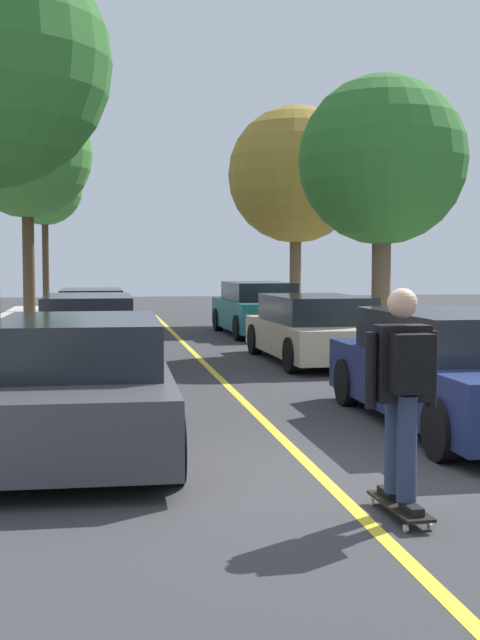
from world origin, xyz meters
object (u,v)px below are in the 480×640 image
(parked_car_right_far, at_px, (258,309))
(street_tree_right_near, at_px, (296,175))
(street_tree_left_far, at_px, (44,188))
(parked_car_left_nearest, at_px, (80,386))
(parked_car_left_near, at_px, (88,334))
(street_tree_right_nearest, at_px, (382,161))
(skateboard, at_px, (400,506))
(parked_car_right_nearest, at_px, (456,371))
(street_tree_left_near, at_px, (27,153))
(parked_car_left_far, at_px, (92,315))
(skateboarder, at_px, (403,383))
(parked_car_right_near, at_px, (316,329))

(parked_car_right_far, xyz_separation_m, street_tree_right_near, (1.80, 3.30, 3.93))
(street_tree_left_far, bearing_deg, parked_car_left_nearest, -85.63)
(parked_car_left_near, bearing_deg, parked_car_left_nearest, -89.99)
(parked_car_right_far, xyz_separation_m, street_tree_right_nearest, (1.80, -4.71, 3.41))
(parked_car_right_far, bearing_deg, skateboard, -96.86)
(parked_car_right_nearest, height_order, street_tree_left_near, street_tree_left_near)
(parked_car_left_far, height_order, street_tree_right_near, street_tree_right_near)
(parked_car_left_nearest, bearing_deg, street_tree_left_near, 96.45)
(skateboard, bearing_deg, skateboarder, -87.46)
(parked_car_left_far, xyz_separation_m, parked_car_right_nearest, (4.39, -11.88, 0.03))
(parked_car_left_nearest, distance_m, parked_car_left_far, 12.45)
(parked_car_right_nearest, xyz_separation_m, street_tree_left_far, (-6.19, 23.00, 4.07))
(parked_car_left_near, bearing_deg, street_tree_left_near, 100.61)
(parked_car_right_nearest, bearing_deg, street_tree_right_near, 83.54)
(parked_car_right_nearest, xyz_separation_m, street_tree_right_nearest, (1.80, 7.91, 3.43))
(parked_car_left_nearest, height_order, skateboard, parked_car_left_nearest)
(street_tree_right_nearest, distance_m, skateboard, 12.47)
(parked_car_right_nearest, relative_size, parked_car_right_far, 1.04)
(parked_car_left_far, relative_size, street_tree_right_nearest, 0.81)
(parked_car_right_far, distance_m, street_tree_right_near, 5.44)
(parked_car_right_nearest, distance_m, skateboarder, 3.86)
(parked_car_left_far, height_order, parked_car_right_near, parked_car_right_near)
(skateboard, bearing_deg, parked_car_right_nearest, 59.84)
(street_tree_right_near, bearing_deg, parked_car_left_far, -146.83)
(parked_car_left_near, distance_m, skateboarder, 9.43)
(parked_car_left_nearest, xyz_separation_m, skateboarder, (2.48, -2.76, 0.37))
(parked_car_right_near, distance_m, parked_car_right_far, 6.07)
(parked_car_right_near, relative_size, street_tree_left_near, 0.67)
(parked_car_right_far, relative_size, street_tree_right_nearest, 0.77)
(parked_car_right_near, distance_m, skateboarder, 10.08)
(parked_car_left_nearest, xyz_separation_m, parked_car_left_near, (-0.00, 6.33, 0.01))
(street_tree_right_near, relative_size, skateboard, 7.76)
(skateboard, distance_m, skateboarder, 0.96)
(parked_car_right_nearest, bearing_deg, parked_car_left_near, 127.33)
(parked_car_left_nearest, relative_size, parked_car_right_near, 0.93)
(parked_car_left_nearest, height_order, parked_car_right_far, parked_car_right_far)
(parked_car_right_nearest, distance_m, street_tree_right_near, 16.51)
(street_tree_left_near, bearing_deg, parked_car_left_near, -79.39)
(parked_car_left_near, relative_size, skateboarder, 2.50)
(parked_car_right_nearest, bearing_deg, street_tree_left_near, 111.94)
(parked_car_left_far, distance_m, parked_car_right_far, 4.46)
(street_tree_left_near, bearing_deg, street_tree_left_far, 90.00)
(street_tree_right_near, xyz_separation_m, skateboarder, (-3.71, -19.26, -3.57))
(street_tree_left_far, relative_size, street_tree_right_nearest, 1.04)
(parked_car_right_nearest, distance_m, street_tree_right_nearest, 8.81)
(street_tree_right_nearest, bearing_deg, street_tree_right_near, 90.00)
(skateboarder, bearing_deg, parked_car_right_nearest, 60.13)
(street_tree_left_far, distance_m, street_tree_right_nearest, 17.09)
(parked_car_right_far, distance_m, skateboard, 16.04)
(parked_car_left_far, distance_m, parked_car_right_near, 6.90)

